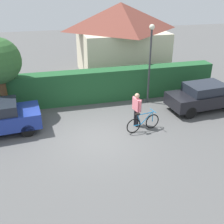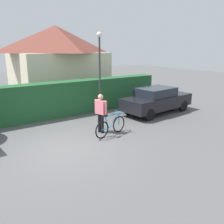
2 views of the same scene
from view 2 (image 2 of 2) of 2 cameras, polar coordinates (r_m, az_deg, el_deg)
name	(u,v)px [view 2 (image 2 of 2)]	position (r m, az deg, el deg)	size (l,w,h in m)	color
ground_plane	(64,149)	(8.86, -11.35, -8.57)	(60.00, 60.00, 0.00)	#525252
hedge_row	(28,103)	(12.31, -19.34, 2.00)	(15.50, 0.90, 1.79)	#20542D
house_distant	(57,62)	(17.55, -12.94, 11.57)	(5.93, 5.56, 4.95)	beige
parked_car_far	(157,100)	(13.32, 10.58, 2.88)	(4.32, 1.99, 1.42)	black
bicycle	(111,126)	(9.84, -0.31, -3.37)	(1.69, 0.55, 0.93)	black
person_rider	(101,110)	(9.99, -2.70, 0.36)	(0.31, 0.65, 1.66)	black
street_lamp	(100,62)	(12.63, -2.95, 11.68)	(0.28, 0.28, 4.27)	#38383D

